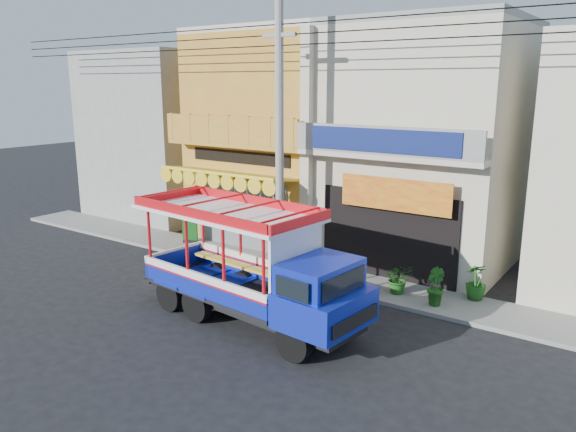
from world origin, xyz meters
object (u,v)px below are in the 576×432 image
at_px(potted_plant_a, 398,278).
at_px(potted_plant_b, 435,287).
at_px(utility_pole, 283,122).
at_px(green_sign, 190,233).
at_px(potted_plant_c, 476,282).
at_px(songthaew_truck, 263,271).

bearing_deg(potted_plant_a, potted_plant_b, -52.77).
relative_size(utility_pole, potted_plant_a, 30.66).
height_order(potted_plant_a, potted_plant_b, potted_plant_b).
bearing_deg(green_sign, potted_plant_c, 2.15).
distance_m(green_sign, potted_plant_c, 10.97).
relative_size(songthaew_truck, potted_plant_c, 6.56).
distance_m(songthaew_truck, potted_plant_c, 6.33).
xyz_separation_m(potted_plant_b, potted_plant_c, (0.82, 1.07, 0.00)).
relative_size(potted_plant_b, potted_plant_c, 0.99).
xyz_separation_m(utility_pole, potted_plant_a, (3.75, 0.58, -4.46)).
distance_m(songthaew_truck, potted_plant_a, 4.56).
xyz_separation_m(songthaew_truck, potted_plant_c, (4.03, 4.80, -0.87)).
bearing_deg(potted_plant_a, utility_pole, 147.65).
height_order(songthaew_truck, green_sign, songthaew_truck).
bearing_deg(potted_plant_c, potted_plant_b, 2.52).
height_order(utility_pole, potted_plant_c, utility_pole).
height_order(songthaew_truck, potted_plant_c, songthaew_truck).
height_order(utility_pole, potted_plant_b, utility_pole).
bearing_deg(potted_plant_b, utility_pole, 50.43).
height_order(utility_pole, songthaew_truck, utility_pole).
height_order(utility_pole, potted_plant_a, utility_pole).
distance_m(utility_pole, songthaew_truck, 5.19).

